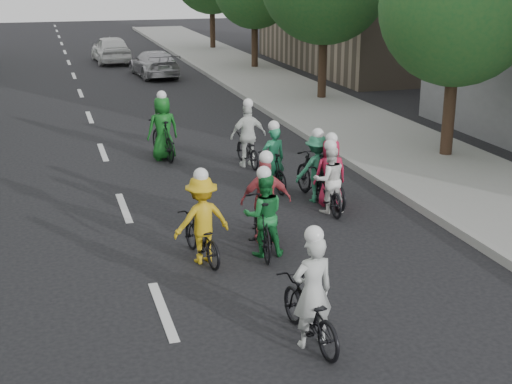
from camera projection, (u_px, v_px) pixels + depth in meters
name	position (u px, v px, depth m)	size (l,w,h in m)	color
ground	(163.00, 311.00, 10.80)	(120.00, 120.00, 0.00)	black
sidewalk_right	(364.00, 131.00, 22.09)	(4.00, 80.00, 0.15)	gray
curb_right	(306.00, 135.00, 21.56)	(0.18, 80.00, 0.18)	#999993
tree_r_0	(458.00, 8.00, 18.03)	(4.00, 4.00, 5.97)	black
cyclist_0	(310.00, 306.00, 9.74)	(0.73, 1.75, 1.75)	black
cyclist_1	(263.00, 220.00, 12.77)	(0.81, 1.84, 1.66)	black
cyclist_2	(202.00, 227.00, 12.45)	(1.10, 1.63, 1.72)	black
cyclist_3	(265.00, 208.00, 13.37)	(1.00, 1.74, 1.78)	black
cyclist_4	(329.00, 179.00, 15.47)	(0.72, 1.81, 1.62)	black
cyclist_5	(273.00, 166.00, 16.44)	(0.61, 1.56, 1.66)	black
cyclist_6	(328.00, 186.00, 15.02)	(0.72, 1.67, 1.58)	black
cyclist_7	(316.00, 172.00, 15.67)	(1.03, 1.86, 1.66)	black
cyclist_8	(248.00, 143.00, 18.42)	(0.98, 1.63, 1.78)	black
cyclist_9	(163.00, 134.00, 19.05)	(0.91, 1.87, 1.86)	black
follow_car_lead	(154.00, 64.00, 33.22)	(1.70, 4.17, 1.21)	#B1B0B5
follow_car_trail	(111.00, 49.00, 37.90)	(1.70, 4.23, 1.44)	white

